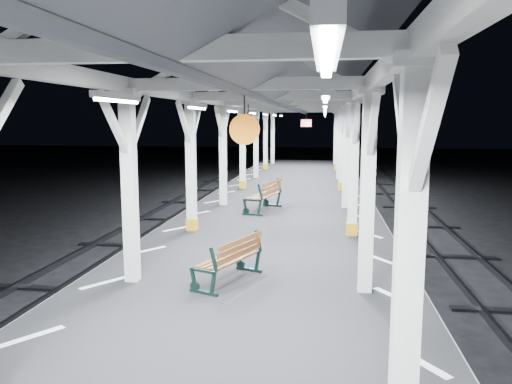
# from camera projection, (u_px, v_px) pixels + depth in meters

# --- Properties ---
(ground) EXTENTS (120.00, 120.00, 0.00)m
(ground) POSITION_uv_depth(u_px,v_px,m) (260.00, 300.00, 10.62)
(ground) COLOR black
(ground) RESTS_ON ground
(platform) EXTENTS (6.00, 50.00, 1.00)m
(platform) POSITION_uv_depth(u_px,v_px,m) (260.00, 278.00, 10.55)
(platform) COLOR black
(platform) RESTS_ON ground
(hazard_stripes_left) EXTENTS (1.00, 48.00, 0.01)m
(hazard_stripes_left) POSITION_uv_depth(u_px,v_px,m) (148.00, 250.00, 10.80)
(hazard_stripes_left) COLOR silver
(hazard_stripes_left) RESTS_ON platform
(hazard_stripes_right) EXTENTS (1.00, 48.00, 0.01)m
(hazard_stripes_right) POSITION_uv_depth(u_px,v_px,m) (379.00, 259.00, 10.15)
(hazard_stripes_right) COLOR silver
(hazard_stripes_right) RESTS_ON platform
(track_left) EXTENTS (2.20, 60.00, 0.16)m
(track_left) POSITION_uv_depth(u_px,v_px,m) (41.00, 286.00, 11.28)
(track_left) COLOR #2D2D33
(track_left) RESTS_ON ground
(track_right) EXTENTS (2.20, 60.00, 0.16)m
(track_right) POSITION_uv_depth(u_px,v_px,m) (508.00, 308.00, 9.94)
(track_right) COLOR #2D2D33
(track_right) RESTS_ON ground
(canopy) EXTENTS (5.40, 49.00, 4.65)m
(canopy) POSITION_uv_depth(u_px,v_px,m) (260.00, 82.00, 9.95)
(canopy) COLOR silver
(canopy) RESTS_ON platform
(bench_near) EXTENTS (1.06, 1.60, 0.81)m
(bench_near) POSITION_uv_depth(u_px,v_px,m) (232.00, 258.00, 8.61)
(bench_near) COLOR black
(bench_near) RESTS_ON platform
(bench_mid) EXTENTS (1.05, 1.88, 0.96)m
(bench_mid) POSITION_uv_depth(u_px,v_px,m) (266.00, 195.00, 15.41)
(bench_mid) COLOR black
(bench_mid) RESTS_ON platform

